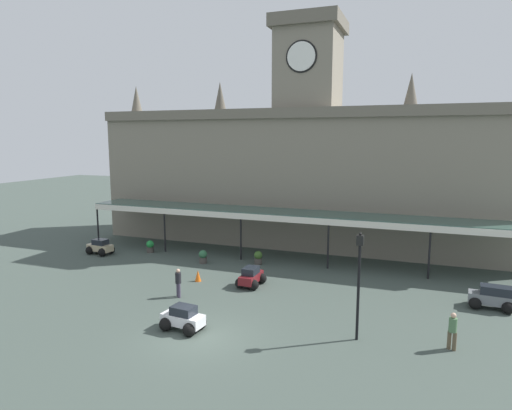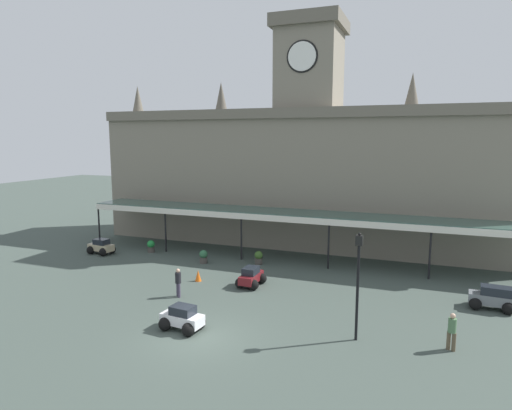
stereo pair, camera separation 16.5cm
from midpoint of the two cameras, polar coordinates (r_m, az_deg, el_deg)
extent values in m
plane|color=#3F4B44|center=(21.41, -7.07, -16.51)|extent=(140.00, 140.00, 0.00)
cube|color=gray|center=(38.03, 6.79, 3.46)|extent=(35.73, 6.32, 11.37)
cube|color=#6C6558|center=(34.73, 5.58, 11.72)|extent=(35.73, 0.30, 0.80)
cube|color=gray|center=(38.27, 7.04, 16.71)|extent=(4.80, 4.80, 6.25)
cube|color=#665F53|center=(38.94, 7.14, 22.00)|extent=(5.50, 5.50, 1.00)
cylinder|color=white|center=(36.03, 6.07, 18.45)|extent=(2.20, 0.12, 2.20)
cylinder|color=black|center=(36.07, 6.08, 18.44)|extent=(2.46, 0.06, 2.46)
cone|color=#5F594E|center=(45.20, -14.82, 12.92)|extent=(1.10, 1.10, 2.60)
cone|color=#5F594E|center=(40.75, -4.38, 13.67)|extent=(1.10, 1.10, 2.60)
cone|color=#5F594E|center=(36.94, 19.54, 13.74)|extent=(1.10, 1.10, 2.60)
cube|color=#38564C|center=(33.17, 4.46, -0.99)|extent=(32.88, 3.20, 0.16)
cube|color=silver|center=(31.70, 3.63, -1.80)|extent=(32.88, 0.12, 0.44)
cylinder|color=black|center=(40.10, -19.38, -2.41)|extent=(0.14, 0.14, 3.46)
cylinder|color=black|center=(36.25, -11.40, -3.23)|extent=(0.14, 0.14, 3.46)
cylinder|color=black|center=(33.26, -1.75, -4.12)|extent=(0.14, 0.14, 3.46)
cylinder|color=black|center=(31.38, 9.45, -5.02)|extent=(0.14, 0.14, 3.46)
cylinder|color=black|center=(30.83, 21.57, -5.76)|extent=(0.14, 0.14, 3.46)
cube|color=maroon|center=(27.79, -0.46, -9.29)|extent=(0.93, 2.07, 0.50)
cube|color=#1E232B|center=(27.61, -0.50, -8.41)|extent=(0.83, 1.12, 0.42)
sphere|color=black|center=(28.61, -0.75, -9.18)|extent=(0.64, 0.64, 0.64)
sphere|color=black|center=(28.29, 0.91, -9.39)|extent=(0.64, 0.64, 0.64)
sphere|color=black|center=(27.43, -1.87, -9.98)|extent=(0.64, 0.64, 0.64)
sphere|color=black|center=(27.10, -0.14, -10.21)|extent=(0.64, 0.64, 0.64)
cube|color=silver|center=(22.10, -9.24, -14.26)|extent=(2.13, 1.09, 0.50)
cube|color=#1E232B|center=(21.89, -9.16, -13.17)|extent=(1.18, 0.91, 0.42)
sphere|color=black|center=(22.23, -11.37, -14.73)|extent=(0.64, 0.64, 0.64)
sphere|color=black|center=(22.87, -9.97, -14.00)|extent=(0.64, 0.64, 0.64)
sphere|color=black|center=(21.48, -8.43, -15.51)|extent=(0.64, 0.64, 0.64)
sphere|color=black|center=(22.14, -7.07, -14.72)|extent=(0.64, 0.64, 0.64)
cube|color=tan|center=(37.18, -19.14, -5.15)|extent=(2.14, 1.11, 0.50)
cube|color=#1E232B|center=(37.04, -19.12, -4.47)|extent=(1.18, 0.92, 0.42)
sphere|color=black|center=(37.43, -20.33, -5.44)|extent=(0.64, 0.64, 0.64)
sphere|color=black|center=(38.00, -19.34, -5.18)|extent=(0.64, 0.64, 0.64)
sphere|color=black|center=(36.46, -18.89, -5.73)|extent=(0.64, 0.64, 0.64)
sphere|color=black|center=(37.05, -17.90, -5.46)|extent=(0.64, 0.64, 0.64)
cube|color=slate|center=(27.31, 28.14, -10.62)|extent=(2.31, 1.07, 0.55)
cube|color=#1E232B|center=(27.17, 28.65, -9.64)|extent=(1.61, 0.95, 0.45)
sphere|color=black|center=(26.91, 26.47, -11.28)|extent=(0.64, 0.64, 0.64)
sphere|color=black|center=(27.77, 26.45, -10.68)|extent=(0.64, 0.64, 0.64)
sphere|color=black|center=(27.01, 29.82, -11.46)|extent=(0.64, 0.64, 0.64)
sphere|color=black|center=(27.86, 29.69, -10.85)|extent=(0.64, 0.64, 0.64)
cylinder|color=brown|center=(21.72, 23.68, -15.63)|extent=(0.17, 0.17, 0.82)
cylinder|color=brown|center=(21.66, 24.25, -15.74)|extent=(0.17, 0.17, 0.82)
cylinder|color=#4C724C|center=(21.42, 24.08, -13.92)|extent=(0.34, 0.34, 0.62)
sphere|color=tan|center=(21.26, 24.15, -12.86)|extent=(0.23, 0.23, 0.23)
cylinder|color=#3F384C|center=(26.25, -9.67, -10.76)|extent=(0.17, 0.17, 0.82)
cylinder|color=#3F384C|center=(26.45, -9.82, -10.61)|extent=(0.17, 0.17, 0.82)
cylinder|color=black|center=(26.12, -9.79, -9.20)|extent=(0.34, 0.34, 0.62)
sphere|color=tan|center=(26.00, -9.81, -8.30)|extent=(0.23, 0.23, 0.23)
cylinder|color=black|center=(20.71, 13.11, -10.98)|extent=(0.13, 0.13, 4.40)
cube|color=black|center=(20.04, 13.34, -4.44)|extent=(0.30, 0.30, 0.44)
sphere|color=black|center=(19.98, 13.37, -3.66)|extent=(0.14, 0.14, 0.14)
cone|color=orange|center=(28.91, -7.27, -8.97)|extent=(0.40, 0.40, 0.72)
cylinder|color=#47423D|center=(32.47, 0.49, -7.21)|extent=(0.56, 0.56, 0.42)
sphere|color=#395D26|center=(32.35, 0.49, -6.44)|extent=(0.60, 0.60, 0.60)
cylinder|color=#47423D|center=(36.68, -13.19, -5.58)|extent=(0.56, 0.56, 0.42)
sphere|color=#21863A|center=(36.57, -13.21, -4.90)|extent=(0.60, 0.60, 0.60)
cylinder|color=#47423D|center=(32.92, -6.61, -7.04)|extent=(0.56, 0.56, 0.42)
sphere|color=#2E6440|center=(32.80, -6.62, -6.28)|extent=(0.60, 0.60, 0.60)
camera|label=1|loc=(0.08, -89.82, 0.03)|focal=31.18mm
camera|label=2|loc=(0.08, 90.18, -0.03)|focal=31.18mm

